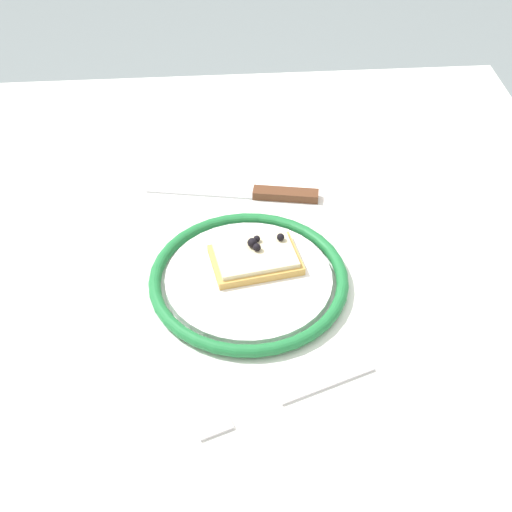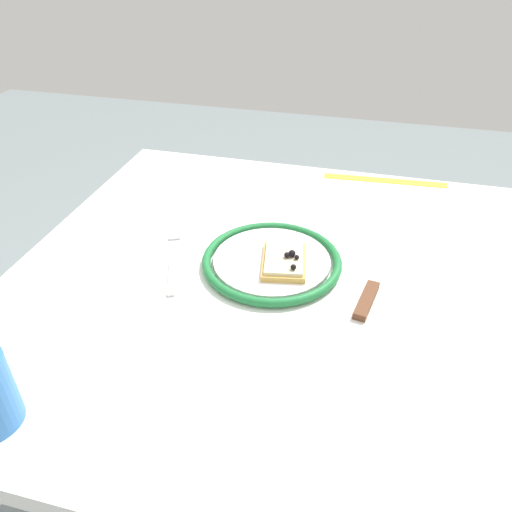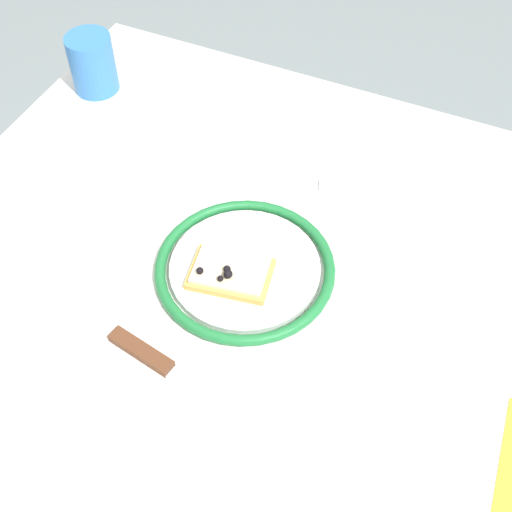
{
  "view_description": "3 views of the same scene",
  "coord_description": "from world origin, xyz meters",
  "px_view_note": "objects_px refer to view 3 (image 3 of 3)",
  "views": [
    {
      "loc": [
        -0.64,
        0.06,
        1.37
      ],
      "look_at": [
        -0.03,
        0.02,
        0.8
      ],
      "focal_mm": 49.34,
      "sensor_mm": 36.0,
      "label": 1
    },
    {
      "loc": [
        0.1,
        -0.65,
        1.27
      ],
      "look_at": [
        -0.07,
        0.0,
        0.8
      ],
      "focal_mm": 35.15,
      "sensor_mm": 36.0,
      "label": 2
    },
    {
      "loc": [
        0.45,
        0.27,
        1.49
      ],
      "look_at": [
        -0.05,
        0.04,
        0.8
      ],
      "focal_mm": 47.98,
      "sensor_mm": 36.0,
      "label": 3
    }
  ],
  "objects_px": {
    "plate": "(245,268)",
    "fork": "(277,182)",
    "pizza_slice_near": "(230,273)",
    "cup": "(92,63)",
    "dining_table": "(214,332)",
    "knife": "(162,365)",
    "measuring_tape": "(503,512)"
  },
  "relations": [
    {
      "from": "pizza_slice_near",
      "to": "fork",
      "type": "xyz_separation_m",
      "value": [
        -0.19,
        -0.02,
        -0.02
      ]
    },
    {
      "from": "pizza_slice_near",
      "to": "fork",
      "type": "distance_m",
      "value": 0.2
    },
    {
      "from": "pizza_slice_near",
      "to": "cup",
      "type": "bearing_deg",
      "value": -125.85
    },
    {
      "from": "plate",
      "to": "fork",
      "type": "bearing_deg",
      "value": -171.03
    },
    {
      "from": "plate",
      "to": "fork",
      "type": "xyz_separation_m",
      "value": [
        -0.17,
        -0.03,
        -0.01
      ]
    },
    {
      "from": "fork",
      "to": "pizza_slice_near",
      "type": "bearing_deg",
      "value": 4.98
    },
    {
      "from": "pizza_slice_near",
      "to": "knife",
      "type": "height_order",
      "value": "pizza_slice_near"
    },
    {
      "from": "measuring_tape",
      "to": "knife",
      "type": "bearing_deg",
      "value": -94.1
    },
    {
      "from": "plate",
      "to": "fork",
      "type": "distance_m",
      "value": 0.17
    },
    {
      "from": "dining_table",
      "to": "plate",
      "type": "relative_size",
      "value": 3.97
    },
    {
      "from": "dining_table",
      "to": "knife",
      "type": "height_order",
      "value": "knife"
    },
    {
      "from": "dining_table",
      "to": "cup",
      "type": "bearing_deg",
      "value": -129.28
    },
    {
      "from": "plate",
      "to": "measuring_tape",
      "type": "distance_m",
      "value": 0.42
    },
    {
      "from": "pizza_slice_near",
      "to": "cup",
      "type": "relative_size",
      "value": 1.19
    },
    {
      "from": "pizza_slice_near",
      "to": "measuring_tape",
      "type": "bearing_deg",
      "value": 68.78
    },
    {
      "from": "pizza_slice_near",
      "to": "cup",
      "type": "height_order",
      "value": "cup"
    },
    {
      "from": "pizza_slice_near",
      "to": "measuring_tape",
      "type": "distance_m",
      "value": 0.42
    },
    {
      "from": "dining_table",
      "to": "cup",
      "type": "xyz_separation_m",
      "value": [
        -0.3,
        -0.36,
        0.15
      ]
    },
    {
      "from": "dining_table",
      "to": "measuring_tape",
      "type": "height_order",
      "value": "measuring_tape"
    },
    {
      "from": "knife",
      "to": "fork",
      "type": "distance_m",
      "value": 0.34
    },
    {
      "from": "knife",
      "to": "measuring_tape",
      "type": "distance_m",
      "value": 0.41
    },
    {
      "from": "fork",
      "to": "cup",
      "type": "bearing_deg",
      "value": -102.7
    },
    {
      "from": "dining_table",
      "to": "pizza_slice_near",
      "type": "relative_size",
      "value": 8.21
    },
    {
      "from": "fork",
      "to": "measuring_tape",
      "type": "height_order",
      "value": "fork"
    },
    {
      "from": "plate",
      "to": "dining_table",
      "type": "bearing_deg",
      "value": -32.77
    },
    {
      "from": "cup",
      "to": "measuring_tape",
      "type": "relative_size",
      "value": 0.36
    },
    {
      "from": "knife",
      "to": "plate",
      "type": "bearing_deg",
      "value": 170.1
    },
    {
      "from": "knife",
      "to": "fork",
      "type": "relative_size",
      "value": 1.23
    },
    {
      "from": "dining_table",
      "to": "plate",
      "type": "distance_m",
      "value": 0.12
    },
    {
      "from": "dining_table",
      "to": "knife",
      "type": "relative_size",
      "value": 3.96
    },
    {
      "from": "plate",
      "to": "cup",
      "type": "xyz_separation_m",
      "value": [
        -0.25,
        -0.39,
        0.04
      ]
    },
    {
      "from": "pizza_slice_near",
      "to": "cup",
      "type": "distance_m",
      "value": 0.47
    }
  ]
}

